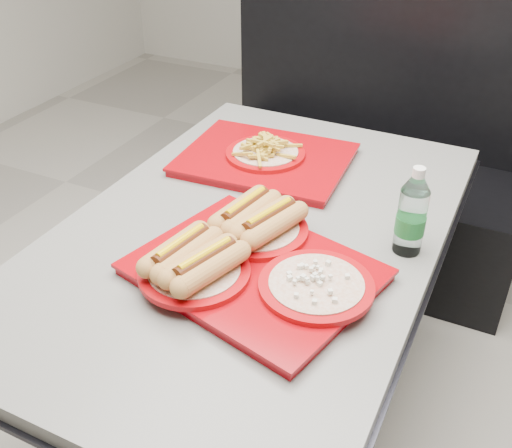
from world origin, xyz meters
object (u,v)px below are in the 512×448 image
at_px(booth_bench, 367,166).
at_px(diner_table, 252,278).
at_px(water_bottle, 412,216).
at_px(tray_far, 265,155).
at_px(tray_near, 248,258).

bearing_deg(booth_bench, diner_table, -90.00).
xyz_separation_m(booth_bench, water_bottle, (0.38, -1.02, 0.44)).
relative_size(booth_bench, water_bottle, 6.10).
height_order(diner_table, booth_bench, booth_bench).
bearing_deg(booth_bench, tray_far, -98.53).
bearing_deg(tray_far, tray_near, -69.00).
distance_m(diner_table, tray_near, 0.28).
distance_m(diner_table, booth_bench, 1.11).
distance_m(booth_bench, water_bottle, 1.17).
bearing_deg(diner_table, tray_far, 109.46).
distance_m(diner_table, water_bottle, 0.46).
relative_size(diner_table, tray_far, 2.79).
bearing_deg(tray_near, booth_bench, 93.40).
bearing_deg(tray_far, water_bottle, -27.21).
relative_size(diner_table, tray_near, 2.42).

